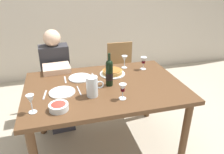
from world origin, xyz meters
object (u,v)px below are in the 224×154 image
Objects in this scene: baked_tart at (112,72)px; dinner_plate_right_setting at (80,78)px; wine_glass_spare at (144,61)px; chair_right at (121,70)px; diner_left at (57,77)px; salad_bowl at (59,106)px; chair_left at (57,78)px; wine_glass_left_diner at (123,89)px; wine_glass_centre at (31,100)px; dining_table at (105,94)px; wine_bottle at (109,73)px; water_pitcher at (92,88)px; wine_glass_right_diner at (125,59)px; dinner_plate_left_setting at (62,92)px.

dinner_plate_right_setting is (-0.35, -0.01, -0.02)m from baked_tart.
chair_right is (-0.05, 0.64, -0.36)m from wine_glass_spare.
diner_left is (-0.23, 0.42, -0.15)m from dinner_plate_right_setting.
salad_bowl reaches higher than dinner_plate_right_setting.
baked_tart is 0.31× the size of chair_right.
chair_left is (-0.25, 0.66, -0.27)m from dinner_plate_right_setting.
chair_left is (-0.59, 0.64, -0.29)m from baked_tart.
baked_tart is 0.38m from wine_glass_spare.
chair_left reaches higher than salad_bowl.
wine_glass_left_diner is at bearing 111.88° from chair_left.
wine_glass_centre is at bearing 49.79° from chair_right.
dining_table is 0.23m from wine_bottle.
water_pitcher is 1.18× the size of salad_bowl.
water_pitcher reaches higher than wine_glass_left_diner.
chair_right is at bearing 60.84° from water_pitcher.
wine_glass_centre is (-0.77, -0.53, 0.08)m from baked_tart.
wine_glass_spare is (0.37, 0.05, 0.07)m from baked_tart.
wine_glass_right_diner reaches higher than dinner_plate_left_setting.
dinner_plate_right_setting is 0.75m from chair_left.
salad_bowl is 0.18× the size of chair_right.
dining_table is 0.52m from wine_glass_right_diner.
salad_bowl is at bearing -152.95° from water_pitcher.
water_pitcher is 0.21× the size of chair_left.
dinner_plate_right_setting is (-0.21, 0.21, 0.10)m from dining_table.
wine_glass_spare is 0.62× the size of dinner_plate_right_setting.
dinner_plate_left_setting is (-0.45, -0.04, -0.12)m from wine_bottle.
baked_tart is (0.29, 0.40, -0.05)m from water_pitcher.
chair_left is (-0.54, 1.15, -0.36)m from wine_glass_left_diner.
chair_left is (-0.45, 0.87, -0.17)m from dining_table.
diner_left is at bearing 160.75° from wine_glass_right_diner.
baked_tart is 1.77× the size of wine_glass_centre.
dinner_plate_left_setting is 0.27× the size of chair_left.
wine_glass_centre is 0.17× the size of chair_right.
wine_glass_spare is at bearing 19.55° from dinner_plate_left_setting.
wine_glass_spare is at bearing 7.08° from baked_tart.
wine_glass_centre is at bearing -178.75° from wine_glass_left_diner.
baked_tart is 0.79m from salad_bowl.
wine_glass_left_diner is 0.73m from wine_glass_centre.
wine_bottle reaches higher than dinner_plate_left_setting.
wine_bottle reaches higher than salad_bowl.
wine_glass_centre is at bearing -157.01° from wine_bottle.
diner_left is (-0.53, 0.92, -0.24)m from wine_glass_left_diner.
dinner_plate_right_setting reaches higher than dining_table.
wine_bottle is 0.25m from water_pitcher.
chair_left is at bearing -90.57° from diner_left.
wine_glass_centre is 0.17× the size of chair_left.
wine_glass_left_diner is (-0.05, -0.51, 0.07)m from baked_tart.
wine_glass_left_diner reaches higher than baked_tart.
dining_table is 0.56m from salad_bowl.
chair_right is (0.14, 0.54, -0.37)m from wine_glass_right_diner.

